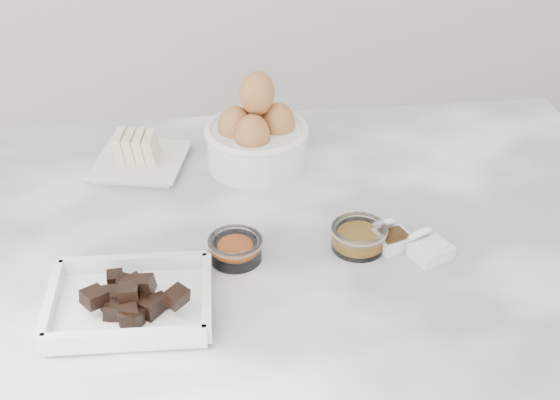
# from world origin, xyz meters

# --- Properties ---
(marble_slab) EXTENTS (1.20, 0.80, 0.04)m
(marble_slab) POSITION_xyz_m (0.00, 0.00, 0.92)
(marble_slab) COLOR white
(marble_slab) RESTS_ON cabinet
(chocolate_dish) EXTENTS (0.22, 0.17, 0.06)m
(chocolate_dish) POSITION_xyz_m (-0.20, -0.15, 0.96)
(chocolate_dish) COLOR white
(chocolate_dish) RESTS_ON marble_slab
(butter_plate) EXTENTS (0.18, 0.18, 0.06)m
(butter_plate) POSITION_xyz_m (-0.20, 0.23, 0.96)
(butter_plate) COLOR white
(butter_plate) RESTS_ON marble_slab
(sugar_ramekin) EXTENTS (0.08, 0.08, 0.05)m
(sugar_ramekin) POSITION_xyz_m (0.01, 0.16, 0.97)
(sugar_ramekin) COLOR white
(sugar_ramekin) RESTS_ON marble_slab
(egg_bowl) EXTENTS (0.18, 0.18, 0.17)m
(egg_bowl) POSITION_xyz_m (0.00, 0.21, 1.00)
(egg_bowl) COLOR white
(egg_bowl) RESTS_ON marble_slab
(honey_bowl) EXTENTS (0.08, 0.08, 0.04)m
(honey_bowl) POSITION_xyz_m (0.13, -0.05, 0.96)
(honey_bowl) COLOR white
(honey_bowl) RESTS_ON marble_slab
(zest_bowl) EXTENTS (0.08, 0.08, 0.03)m
(zest_bowl) POSITION_xyz_m (-0.05, -0.05, 0.96)
(zest_bowl) COLOR white
(zest_bowl) RESTS_ON marble_slab
(vanilla_spoon) EXTENTS (0.06, 0.08, 0.04)m
(vanilla_spoon) POSITION_xyz_m (0.17, -0.05, 0.95)
(vanilla_spoon) COLOR white
(vanilla_spoon) RESTS_ON marble_slab
(salt_spoon) EXTENTS (0.07, 0.08, 0.04)m
(salt_spoon) POSITION_xyz_m (0.22, -0.08, 0.95)
(salt_spoon) COLOR white
(salt_spoon) RESTS_ON marble_slab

